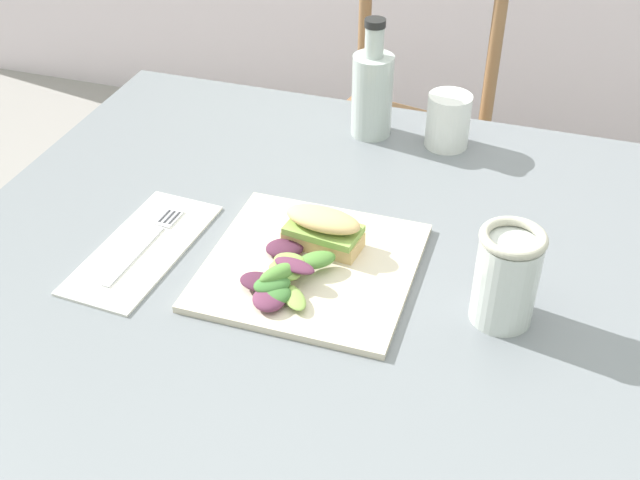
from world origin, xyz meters
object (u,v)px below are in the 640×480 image
(fork_on_napkin, at_px, (149,239))
(mason_jar_iced_tea, at_px, (506,281))
(cup_extra_side, at_px, (448,121))
(plate_lunch, at_px, (311,266))
(sandwich_half_front, at_px, (323,229))
(dining_table, at_px, (341,331))
(chair_wooden_far, at_px, (398,137))
(bottle_cold_brew, at_px, (372,97))

(fork_on_napkin, height_order, mason_jar_iced_tea, mason_jar_iced_tea)
(mason_jar_iced_tea, distance_m, cup_extra_side, 0.43)
(plate_lunch, relative_size, sandwich_half_front, 2.42)
(dining_table, relative_size, cup_extra_side, 12.24)
(dining_table, height_order, chair_wooden_far, chair_wooden_far)
(chair_wooden_far, bearing_deg, plate_lunch, -84.92)
(fork_on_napkin, xyz_separation_m, cup_extra_side, (0.34, 0.40, 0.04))
(sandwich_half_front, relative_size, mason_jar_iced_tea, 0.88)
(chair_wooden_far, xyz_separation_m, sandwich_half_front, (0.08, -0.86, 0.33))
(dining_table, bearing_deg, chair_wooden_far, 97.56)
(dining_table, xyz_separation_m, bottle_cold_brew, (-0.06, 0.35, 0.20))
(chair_wooden_far, height_order, mason_jar_iced_tea, chair_wooden_far)
(sandwich_half_front, bearing_deg, chair_wooden_far, 95.58)
(plate_lunch, bearing_deg, sandwich_half_front, 84.83)
(fork_on_napkin, bearing_deg, bottle_cold_brew, 61.95)
(fork_on_napkin, height_order, cup_extra_side, cup_extra_side)
(bottle_cold_brew, distance_m, cup_extra_side, 0.13)
(dining_table, bearing_deg, bottle_cold_brew, 99.06)
(bottle_cold_brew, bearing_deg, sandwich_half_front, -85.84)
(dining_table, distance_m, fork_on_napkin, 0.30)
(mason_jar_iced_tea, xyz_separation_m, cup_extra_side, (-0.14, 0.40, -0.01))
(sandwich_half_front, relative_size, bottle_cold_brew, 0.56)
(sandwich_half_front, xyz_separation_m, fork_on_napkin, (-0.24, -0.06, -0.03))
(chair_wooden_far, bearing_deg, fork_on_napkin, -99.53)
(dining_table, xyz_separation_m, sandwich_half_front, (-0.03, 0.01, 0.17))
(sandwich_half_front, height_order, bottle_cold_brew, bottle_cold_brew)
(fork_on_napkin, bearing_deg, dining_table, 9.40)
(plate_lunch, xyz_separation_m, sandwich_half_front, (0.00, 0.04, 0.03))
(cup_extra_side, bearing_deg, chair_wooden_far, 110.16)
(fork_on_napkin, bearing_deg, chair_wooden_far, 80.47)
(chair_wooden_far, distance_m, fork_on_napkin, 0.97)
(chair_wooden_far, xyz_separation_m, plate_lunch, (0.08, -0.90, 0.30))
(cup_extra_side, bearing_deg, mason_jar_iced_tea, -70.23)
(dining_table, distance_m, cup_extra_side, 0.40)
(sandwich_half_front, distance_m, cup_extra_side, 0.36)
(sandwich_half_front, bearing_deg, fork_on_napkin, -166.87)
(dining_table, bearing_deg, plate_lunch, -138.55)
(plate_lunch, bearing_deg, mason_jar_iced_tea, -3.87)
(mason_jar_iced_tea, bearing_deg, cup_extra_side, 109.77)
(fork_on_napkin, bearing_deg, mason_jar_iced_tea, -0.45)
(dining_table, bearing_deg, sandwich_half_front, 161.01)
(mason_jar_iced_tea, height_order, cup_extra_side, mason_jar_iced_tea)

